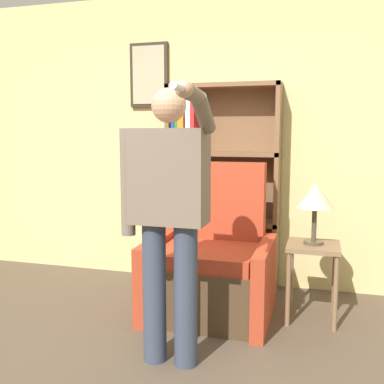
% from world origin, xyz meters
% --- Properties ---
extents(ground_plane, '(14.00, 14.00, 0.00)m').
position_xyz_m(ground_plane, '(0.00, 0.00, 0.00)').
color(ground_plane, brown).
extents(wall_back, '(8.00, 0.11, 2.80)m').
position_xyz_m(wall_back, '(-0.00, 2.03, 1.41)').
color(wall_back, '#DBCC84').
rests_on(wall_back, ground_plane).
extents(bookcase, '(1.06, 0.28, 1.92)m').
position_xyz_m(bookcase, '(0.12, 1.87, 0.92)').
color(bookcase, brown).
rests_on(bookcase, ground_plane).
extents(armchair, '(0.98, 0.84, 1.23)m').
position_xyz_m(armchair, '(0.29, 1.20, 0.38)').
color(armchair, '#4C3823').
rests_on(armchair, ground_plane).
extents(person_standing, '(0.62, 0.78, 1.74)m').
position_xyz_m(person_standing, '(0.23, 0.32, 1.01)').
color(person_standing, '#384256').
rests_on(person_standing, ground_plane).
extents(side_table, '(0.40, 0.40, 0.62)m').
position_xyz_m(side_table, '(1.09, 1.28, 0.49)').
color(side_table, '#846647').
rests_on(side_table, ground_plane).
extents(table_lamp, '(0.29, 0.29, 0.48)m').
position_xyz_m(table_lamp, '(1.09, 1.28, 0.98)').
color(table_lamp, '#4C4233').
rests_on(table_lamp, side_table).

